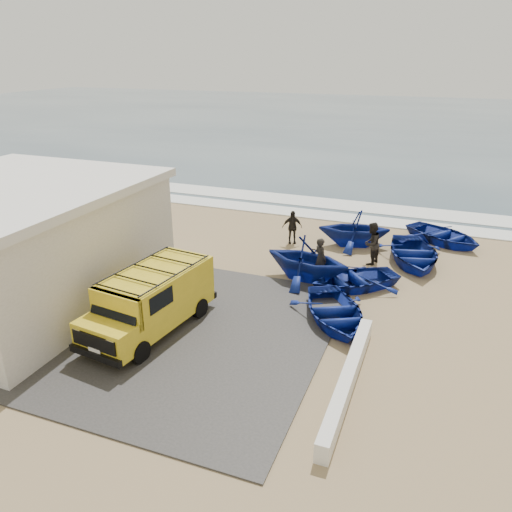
% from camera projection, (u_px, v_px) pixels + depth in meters
% --- Properties ---
extents(ground, '(160.00, 160.00, 0.00)m').
position_uv_depth(ground, '(226.00, 308.00, 17.96)').
color(ground, '#9B825A').
extents(slab, '(12.00, 10.00, 0.05)m').
position_uv_depth(slab, '(148.00, 324.00, 16.88)').
color(slab, '#3C3A37').
rests_on(slab, ground).
extents(ocean, '(180.00, 88.00, 0.01)m').
position_uv_depth(ocean, '(398.00, 122.00, 66.36)').
color(ocean, '#385166').
rests_on(ocean, ground).
extents(surf_line, '(180.00, 1.60, 0.06)m').
position_uv_depth(surf_line, '(313.00, 214.00, 28.32)').
color(surf_line, white).
rests_on(surf_line, ground).
extents(surf_wash, '(180.00, 2.20, 0.04)m').
position_uv_depth(surf_wash, '(323.00, 203.00, 30.48)').
color(surf_wash, white).
rests_on(surf_wash, ground).
extents(building, '(8.40, 9.40, 4.30)m').
position_uv_depth(building, '(11.00, 244.00, 17.90)').
color(building, silver).
rests_on(building, ground).
extents(parapet, '(0.35, 6.00, 0.55)m').
position_uv_depth(parapet, '(348.00, 379.00, 13.60)').
color(parapet, silver).
rests_on(parapet, ground).
extents(van, '(2.53, 5.12, 2.11)m').
position_uv_depth(van, '(152.00, 299.00, 16.18)').
color(van, yellow).
rests_on(van, ground).
extents(boat_near_left, '(4.10, 4.55, 0.77)m').
position_uv_depth(boat_near_left, '(335.00, 312.00, 16.91)').
color(boat_near_left, navy).
rests_on(boat_near_left, ground).
extents(boat_near_right, '(4.39, 4.24, 0.74)m').
position_uv_depth(boat_near_right, '(354.00, 279.00, 19.39)').
color(boat_near_right, navy).
rests_on(boat_near_right, ground).
extents(boat_mid_left, '(4.01, 3.62, 1.85)m').
position_uv_depth(boat_mid_left, '(307.00, 259.00, 19.87)').
color(boat_mid_left, navy).
rests_on(boat_mid_left, ground).
extents(boat_mid_right, '(3.98, 4.84, 0.87)m').
position_uv_depth(boat_mid_right, '(413.00, 254.00, 21.67)').
color(boat_mid_right, navy).
rests_on(boat_mid_right, ground).
extents(boat_far_left, '(3.90, 3.57, 1.74)m').
position_uv_depth(boat_far_left, '(354.00, 228.00, 23.48)').
color(boat_far_left, navy).
rests_on(boat_far_left, ground).
extents(boat_far_right, '(4.69, 4.42, 0.79)m').
position_uv_depth(boat_far_right, '(444.00, 235.00, 23.96)').
color(boat_far_right, navy).
rests_on(boat_far_right, ground).
extents(fisherman_front, '(0.76, 0.74, 1.77)m').
position_uv_depth(fisherman_front, '(320.00, 259.00, 19.91)').
color(fisherman_front, black).
rests_on(fisherman_front, ground).
extents(fisherman_middle, '(0.94, 1.07, 1.87)m').
position_uv_depth(fisherman_middle, '(371.00, 243.00, 21.41)').
color(fisherman_middle, black).
rests_on(fisherman_middle, ground).
extents(fisherman_back, '(1.03, 0.73, 1.62)m').
position_uv_depth(fisherman_back, '(292.00, 227.00, 23.82)').
color(fisherman_back, black).
rests_on(fisherman_back, ground).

